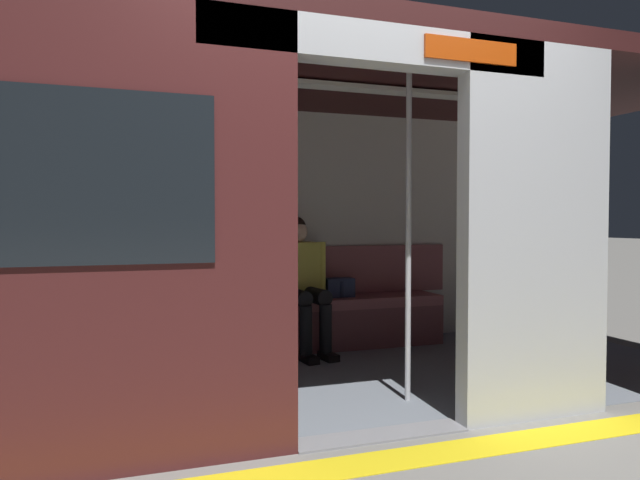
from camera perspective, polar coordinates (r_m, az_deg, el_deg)
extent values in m
plane|color=gray|center=(3.26, 5.96, -18.61)|extent=(60.00, 60.00, 0.00)
cube|color=yellow|center=(3.01, 8.55, -20.36)|extent=(8.00, 0.24, 0.01)
cube|color=silver|center=(3.55, 20.34, 0.67)|extent=(0.96, 0.12, 2.14)
cube|color=black|center=(3.55, 20.49, 4.82)|extent=(0.53, 0.02, 0.55)
cube|color=black|center=(2.69, -22.07, 5.78)|extent=(1.10, 0.02, 0.76)
cube|color=silver|center=(3.18, 6.10, 18.37)|extent=(1.92, 0.16, 0.20)
cube|color=#BF3F0C|center=(3.33, 14.65, 17.55)|extent=(0.56, 0.02, 0.12)
cube|color=#351515|center=(4.30, -0.99, 16.21)|extent=(6.40, 2.55, 0.12)
cube|color=slate|center=(4.32, -0.98, -13.37)|extent=(6.08, 2.39, 0.01)
cube|color=silver|center=(5.32, -5.01, 1.15)|extent=(6.08, 0.10, 2.14)
cube|color=#935156|center=(5.28, -4.84, -3.14)|extent=(3.52, 0.06, 0.45)
cube|color=white|center=(4.28, -0.99, 15.05)|extent=(4.48, 0.16, 0.03)
cube|color=gray|center=(3.26, 5.96, -18.51)|extent=(0.96, 0.19, 0.01)
cube|color=#935156|center=(5.10, -4.21, -6.37)|extent=(3.05, 0.44, 0.09)
cube|color=brown|center=(4.95, -3.60, -9.29)|extent=(3.05, 0.04, 0.36)
cube|color=#D8CC4C|center=(5.09, -2.42, -3.04)|extent=(0.41, 0.27, 0.50)
sphere|color=beige|center=(5.07, -2.43, 0.84)|extent=(0.21, 0.21, 0.21)
sphere|color=black|center=(5.08, -2.47, 1.26)|extent=(0.19, 0.19, 0.19)
cylinder|color=#D8CC4C|center=(5.16, 0.10, -2.63)|extent=(0.08, 0.08, 0.44)
cylinder|color=#D8CC4C|center=(4.97, -4.75, -2.82)|extent=(0.08, 0.08, 0.44)
cylinder|color=black|center=(4.97, -0.51, -5.48)|extent=(0.19, 0.41, 0.14)
cylinder|color=black|center=(4.89, -2.41, -5.59)|extent=(0.19, 0.41, 0.14)
cylinder|color=black|center=(4.83, 0.55, -8.77)|extent=(0.10, 0.10, 0.41)
cylinder|color=black|center=(4.75, -1.40, -8.95)|extent=(0.10, 0.10, 0.41)
cube|color=black|center=(4.83, 0.83, -11.39)|extent=(0.13, 0.23, 0.06)
cube|color=black|center=(4.75, -1.14, -11.61)|extent=(0.13, 0.23, 0.06)
cube|color=#262D4C|center=(5.26, 1.88, -4.68)|extent=(0.26, 0.14, 0.17)
cube|color=#1A2035|center=(5.19, 2.18, -4.86)|extent=(0.02, 0.01, 0.14)
cube|color=#B22D2D|center=(5.00, -6.43, -5.85)|extent=(0.21, 0.25, 0.03)
cylinder|color=silver|center=(3.28, -3.60, 0.51)|extent=(0.04, 0.04, 2.12)
cylinder|color=silver|center=(3.68, 8.67, 0.65)|extent=(0.04, 0.04, 2.12)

